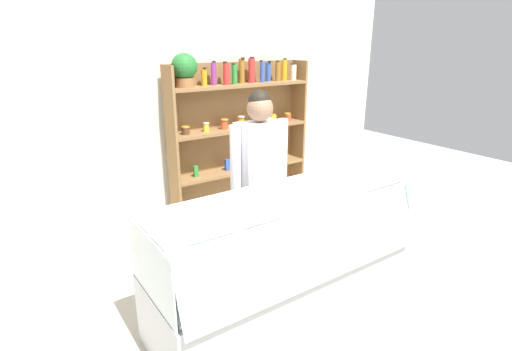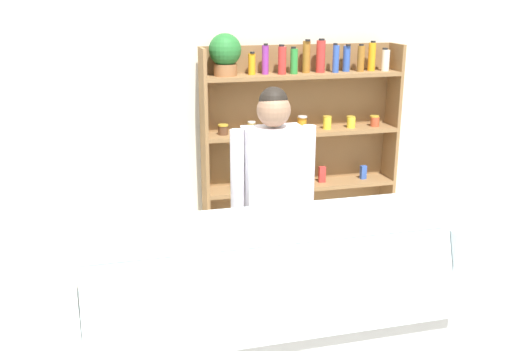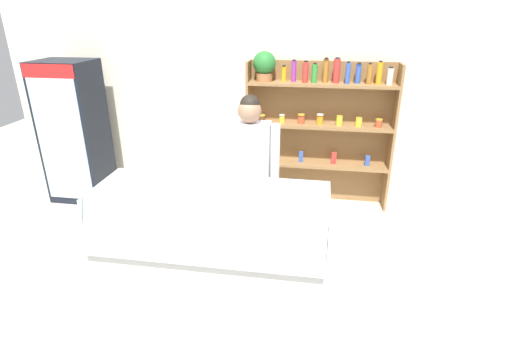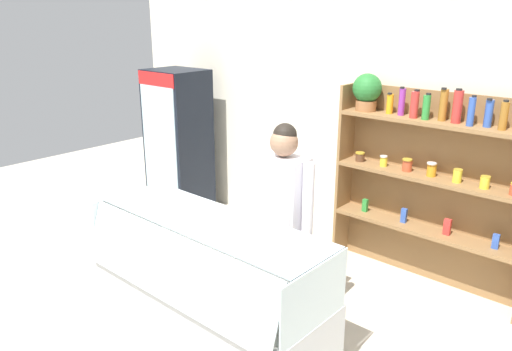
% 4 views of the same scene
% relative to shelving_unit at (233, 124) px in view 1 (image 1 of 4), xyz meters
% --- Properties ---
extents(ground_plane, '(12.00, 12.00, 0.00)m').
position_rel_shelving_unit_xyz_m(ground_plane, '(-0.83, -2.03, -1.12)').
color(ground_plane, beige).
extents(back_wall, '(6.80, 0.10, 2.70)m').
position_rel_shelving_unit_xyz_m(back_wall, '(-0.83, 0.24, 0.23)').
color(back_wall, silver).
rests_on(back_wall, ground).
extents(shelving_unit, '(1.82, 0.29, 1.95)m').
position_rel_shelving_unit_xyz_m(shelving_unit, '(0.00, 0.00, 0.00)').
color(shelving_unit, olive).
rests_on(shelving_unit, ground).
extents(deli_display_case, '(2.02, 0.81, 1.01)m').
position_rel_shelving_unit_xyz_m(deli_display_case, '(-0.81, -2.00, -0.81)').
color(deli_display_case, silver).
rests_on(deli_display_case, ground).
extents(shop_clerk, '(0.58, 0.25, 1.69)m').
position_rel_shelving_unit_xyz_m(shop_clerk, '(-0.57, -1.38, -0.12)').
color(shop_clerk, '#4C4233').
rests_on(shop_clerk, ground).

